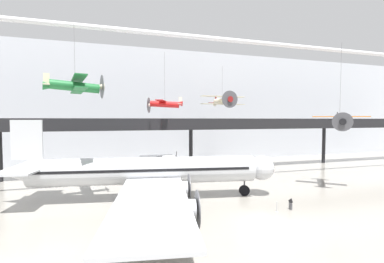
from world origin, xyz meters
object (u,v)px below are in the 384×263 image
suspended_plane_cream_biplane (222,101)px  stanchion_barrier (277,209)px  suspended_plane_red_highwing (165,104)px  suspended_plane_orange_highwing (340,119)px  airliner_silver_main (146,171)px  info_sign_pedestal (291,205)px  suspended_plane_green_biplane (76,86)px

suspended_plane_cream_biplane → stanchion_barrier: 28.31m
suspended_plane_cream_biplane → stanchion_barrier: (-4.51, -24.88, -12.73)m
suspended_plane_red_highwing → suspended_plane_orange_highwing: 25.12m
airliner_silver_main → suspended_plane_red_highwing: bearing=76.4°
suspended_plane_red_highwing → info_sign_pedestal: 23.20m
airliner_silver_main → stanchion_barrier: size_ratio=33.90×
suspended_plane_orange_highwing → suspended_plane_cream_biplane: size_ratio=1.31×
airliner_silver_main → suspended_plane_cream_biplane: bearing=54.1°
suspended_plane_orange_highwing → suspended_plane_cream_biplane: 21.68m
suspended_plane_red_highwing → stanchion_barrier: suspended_plane_red_highwing is taller
suspended_plane_green_biplane → stanchion_barrier: (19.95, -8.83, -12.86)m
suspended_plane_orange_highwing → suspended_plane_green_biplane: size_ratio=1.47×
suspended_plane_orange_highwing → suspended_plane_cream_biplane: (-8.98, 19.41, 3.56)m
airliner_silver_main → suspended_plane_green_biplane: suspended_plane_green_biplane is taller
airliner_silver_main → suspended_plane_orange_highwing: suspended_plane_orange_highwing is taller
suspended_plane_red_highwing → suspended_plane_green_biplane: (-11.60, -8.80, 1.25)m
suspended_plane_orange_highwing → suspended_plane_green_biplane: (-33.44, 3.36, 3.69)m
suspended_plane_orange_highwing → info_sign_pedestal: size_ratio=9.52×
suspended_plane_orange_highwing → suspended_plane_green_biplane: bearing=-56.8°
suspended_plane_red_highwing → stanchion_barrier: (8.35, -17.62, -11.60)m
stanchion_barrier → info_sign_pedestal: (1.83, 0.22, 0.13)m
suspended_plane_green_biplane → info_sign_pedestal: size_ratio=6.49×
airliner_silver_main → suspended_plane_cream_biplane: suspended_plane_cream_biplane is taller
suspended_plane_cream_biplane → info_sign_pedestal: suspended_plane_cream_biplane is taller
info_sign_pedestal → suspended_plane_orange_highwing: bearing=27.3°
suspended_plane_cream_biplane → stanchion_barrier: suspended_plane_cream_biplane is taller
suspended_plane_red_highwing → info_sign_pedestal: suspended_plane_red_highwing is taller
suspended_plane_orange_highwing → info_sign_pedestal: (-11.67, -5.25, -9.04)m
suspended_plane_red_highwing → suspended_plane_cream_biplane: (12.86, 7.26, 1.13)m
airliner_silver_main → suspended_plane_cream_biplane: size_ratio=4.06×
suspended_plane_cream_biplane → suspended_plane_orange_highwing: bearing=23.1°
suspended_plane_red_highwing → info_sign_pedestal: (10.17, -17.40, -11.47)m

